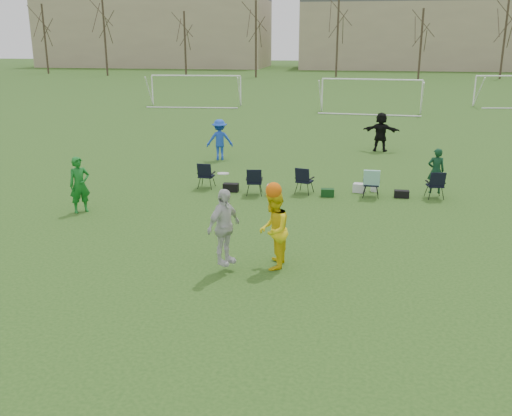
% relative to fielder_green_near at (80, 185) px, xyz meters
% --- Properties ---
extents(ground, '(260.00, 260.00, 0.00)m').
position_rel_fielder_green_near_xyz_m(ground, '(5.63, -4.47, -0.90)').
color(ground, '#244A17').
rests_on(ground, ground).
extents(fielder_green_near, '(0.77, 0.76, 1.80)m').
position_rel_fielder_green_near_xyz_m(fielder_green_near, '(0.00, 0.00, 0.00)').
color(fielder_green_near, '#136D1F').
rests_on(fielder_green_near, ground).
extents(fielder_blue, '(1.34, 0.99, 1.85)m').
position_rel_fielder_green_near_xyz_m(fielder_blue, '(2.50, 8.71, 0.02)').
color(fielder_blue, blue).
rests_on(fielder_blue, ground).
extents(fielder_black, '(1.84, 0.81, 1.91)m').
position_rel_fielder_green_near_xyz_m(fielder_black, '(9.80, 12.06, 0.06)').
color(fielder_black, black).
rests_on(fielder_black, ground).
extents(center_contest, '(1.93, 1.48, 2.44)m').
position_rel_fielder_green_near_xyz_m(center_contest, '(6.27, -3.68, 0.15)').
color(center_contest, silver).
rests_on(center_contest, ground).
extents(sideline_setup, '(8.85, 1.62, 1.74)m').
position_rel_fielder_green_near_xyz_m(sideline_setup, '(7.81, 3.51, -0.38)').
color(sideline_setup, '#0E361E').
rests_on(sideline_setup, ground).
extents(goal_left, '(7.39, 0.76, 2.46)m').
position_rel_fielder_green_near_xyz_m(goal_left, '(-4.37, 29.53, 1.02)').
color(goal_left, white).
rests_on(goal_left, ground).
extents(goal_mid, '(7.40, 0.63, 2.46)m').
position_rel_fielder_green_near_xyz_m(goal_mid, '(9.63, 27.53, 1.02)').
color(goal_mid, white).
rests_on(goal_mid, ground).
extents(tree_line, '(110.28, 3.28, 11.40)m').
position_rel_fielder_green_near_xyz_m(tree_line, '(5.86, 65.38, 4.19)').
color(tree_line, '#382B21').
rests_on(tree_line, ground).
extents(building_row, '(126.00, 16.00, 13.00)m').
position_rel_fielder_green_near_xyz_m(building_row, '(12.35, 91.53, 5.09)').
color(building_row, tan).
rests_on(building_row, ground).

